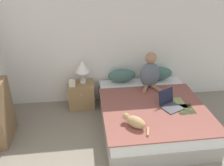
{
  "coord_description": "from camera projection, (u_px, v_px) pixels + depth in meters",
  "views": [
    {
      "loc": [
        -0.72,
        -0.77,
        2.63
      ],
      "look_at": [
        -0.29,
        2.67,
        0.83
      ],
      "focal_mm": 38.0,
      "sensor_mm": 36.0,
      "label": 1
    }
  ],
  "objects": [
    {
      "name": "wall_back",
      "position": [
        121.0,
        40.0,
        4.55
      ],
      "size": [
        5.45,
        0.05,
        2.55
      ],
      "color": "silver",
      "rests_on": "ground_plane"
    },
    {
      "name": "bed",
      "position": [
        151.0,
        114.0,
        4.14
      ],
      "size": [
        1.71,
        1.98,
        0.48
      ],
      "color": "#9E998E",
      "rests_on": "ground_plane"
    },
    {
      "name": "pillow_near",
      "position": [
        122.0,
        75.0,
        4.67
      ],
      "size": [
        0.55,
        0.24,
        0.27
      ],
      "color": "#42665B",
      "rests_on": "bed"
    },
    {
      "name": "pillow_far",
      "position": [
        159.0,
        73.0,
        4.75
      ],
      "size": [
        0.55,
        0.24,
        0.27
      ],
      "color": "#42665B",
      "rests_on": "bed"
    },
    {
      "name": "person_sitting",
      "position": [
        150.0,
        73.0,
        4.4
      ],
      "size": [
        0.38,
        0.37,
        0.69
      ],
      "color": "slate",
      "rests_on": "bed"
    },
    {
      "name": "cat_tabby",
      "position": [
        135.0,
        121.0,
        3.42
      ],
      "size": [
        0.36,
        0.42,
        0.17
      ],
      "rotation": [
        0.0,
        0.0,
        2.33
      ],
      "color": "tan",
      "rests_on": "bed"
    },
    {
      "name": "laptop_open",
      "position": [
        170.0,
        104.0,
        3.89
      ],
      "size": [
        0.41,
        0.42,
        0.27
      ],
      "rotation": [
        0.0,
        0.0,
        0.44
      ],
      "color": "#424247",
      "rests_on": "bed"
    },
    {
      "name": "nightstand",
      "position": [
        81.0,
        95.0,
        4.7
      ],
      "size": [
        0.5,
        0.4,
        0.51
      ],
      "color": "#937047",
      "rests_on": "ground_plane"
    },
    {
      "name": "table_lamp",
      "position": [
        82.0,
        67.0,
        4.45
      ],
      "size": [
        0.27,
        0.27,
        0.46
      ],
      "color": "beige",
      "rests_on": "nightstand"
    },
    {
      "name": "tissue_box",
      "position": [
        72.0,
        83.0,
        4.47
      ],
      "size": [
        0.12,
        0.12,
        0.14
      ],
      "color": "beige",
      "rests_on": "nightstand"
    },
    {
      "name": "bookshelf",
      "position": [
        0.0,
        113.0,
        3.72
      ],
      "size": [
        0.22,
        0.66,
        0.99
      ],
      "color": "brown",
      "rests_on": "ground_plane"
    }
  ]
}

